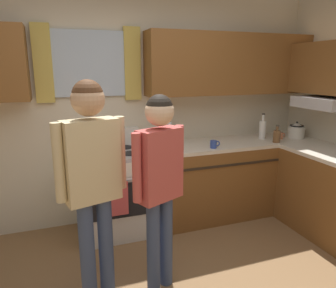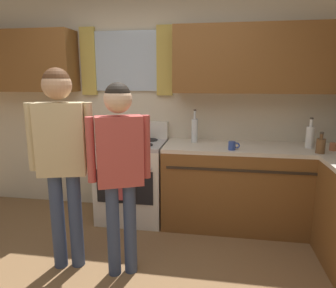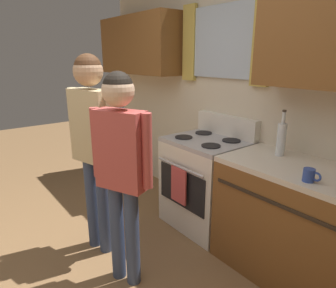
# 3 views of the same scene
# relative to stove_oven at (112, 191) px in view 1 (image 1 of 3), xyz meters

# --- Properties ---
(back_wall_unit) EXTENTS (4.60, 0.42, 2.60)m
(back_wall_unit) POSITION_rel_stove_oven_xyz_m (0.24, 0.27, 1.03)
(back_wall_unit) COLOR beige
(back_wall_unit) RESTS_ON ground
(kitchen_counter_run) EXTENTS (2.12, 2.23, 0.90)m
(kitchen_counter_run) POSITION_rel_stove_oven_xyz_m (1.77, -0.49, -0.02)
(kitchen_counter_run) COLOR brown
(kitchen_counter_run) RESTS_ON ground
(stove_oven) EXTENTS (0.73, 0.67, 1.10)m
(stove_oven) POSITION_rel_stove_oven_xyz_m (0.00, 0.00, 0.00)
(stove_oven) COLOR silver
(stove_oven) RESTS_ON ground
(bottle_squat_brown) EXTENTS (0.08, 0.08, 0.21)m
(bottle_squat_brown) POSITION_rel_stove_oven_xyz_m (1.92, -0.21, 0.51)
(bottle_squat_brown) COLOR brown
(bottle_squat_brown) RESTS_ON kitchen_counter_run
(bottle_milk_white) EXTENTS (0.08, 0.08, 0.31)m
(bottle_milk_white) POSITION_rel_stove_oven_xyz_m (1.88, 0.01, 0.55)
(bottle_milk_white) COLOR white
(bottle_milk_white) RESTS_ON kitchen_counter_run
(bottle_tall_clear) EXTENTS (0.07, 0.07, 0.37)m
(bottle_tall_clear) POSITION_rel_stove_oven_xyz_m (0.69, 0.11, 0.57)
(bottle_tall_clear) COLOR silver
(bottle_tall_clear) RESTS_ON kitchen_counter_run
(cup_terracotta) EXTENTS (0.11, 0.07, 0.08)m
(cup_terracotta) POSITION_rel_stove_oven_xyz_m (2.08, -0.08, 0.47)
(cup_terracotta) COLOR #B76642
(cup_terracotta) RESTS_ON kitchen_counter_run
(mug_cobalt_blue) EXTENTS (0.11, 0.07, 0.08)m
(mug_cobalt_blue) POSITION_rel_stove_oven_xyz_m (1.10, -0.21, 0.48)
(mug_cobalt_blue) COLOR #2D479E
(mug_cobalt_blue) RESTS_ON kitchen_counter_run
(stovetop_kettle) EXTENTS (0.27, 0.20, 0.21)m
(stovetop_kettle) POSITION_rel_stove_oven_xyz_m (2.31, -0.09, 0.53)
(stovetop_kettle) COLOR silver
(stovetop_kettle) RESTS_ON kitchen_counter_run
(adult_left) EXTENTS (0.50, 0.26, 1.68)m
(adult_left) POSITION_rel_stove_oven_xyz_m (-0.29, -1.02, 0.59)
(adult_left) COLOR #38476B
(adult_left) RESTS_ON ground
(adult_in_plaid) EXTENTS (0.46, 0.28, 1.57)m
(adult_in_plaid) POSITION_rel_stove_oven_xyz_m (0.20, -1.04, 0.52)
(adult_in_plaid) COLOR #38476B
(adult_in_plaid) RESTS_ON ground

